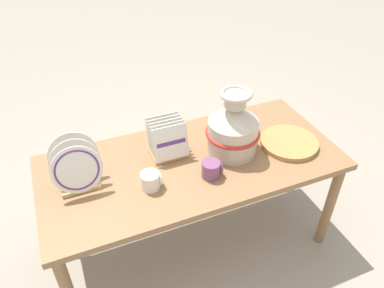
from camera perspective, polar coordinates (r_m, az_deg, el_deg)
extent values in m
plane|color=gray|center=(2.41, 0.00, -14.30)|extent=(14.00, 14.00, 0.00)
cube|color=olive|center=(1.96, 0.00, -2.96)|extent=(1.56, 0.71, 0.03)
cylinder|color=olive|center=(2.32, 20.20, -8.85)|extent=(0.06, 0.06, 0.61)
cylinder|color=olive|center=(2.32, -20.17, -8.77)|extent=(0.06, 0.06, 0.61)
cylinder|color=olive|center=(2.65, 12.13, -0.28)|extent=(0.06, 0.06, 0.61)
cylinder|color=beige|center=(1.96, 6.24, 1.12)|extent=(0.26, 0.26, 0.19)
cone|color=beige|center=(1.88, 6.52, 4.55)|extent=(0.26, 0.26, 0.09)
cylinder|color=beige|center=(1.84, 6.70, 6.63)|extent=(0.11, 0.11, 0.07)
torus|color=beige|center=(1.83, 6.77, 7.55)|extent=(0.16, 0.16, 0.02)
torus|color=#B72D23|center=(1.95, 6.28, 1.66)|extent=(0.29, 0.29, 0.02)
cube|color=tan|center=(1.88, -16.67, -5.70)|extent=(0.18, 0.13, 0.02)
cylinder|color=tan|center=(1.90, -19.06, -4.09)|extent=(0.01, 0.01, 0.07)
cylinder|color=tan|center=(1.90, -15.28, -3.18)|extent=(0.01, 0.01, 0.07)
cylinder|color=white|center=(1.76, -17.12, -3.82)|extent=(0.23, 0.06, 0.23)
torus|color=#5B3375|center=(1.76, -17.11, -3.84)|extent=(0.20, 0.06, 0.20)
cylinder|color=white|center=(1.80, -17.39, -2.71)|extent=(0.23, 0.06, 0.23)
cylinder|color=white|center=(1.85, -17.64, -1.66)|extent=(0.23, 0.06, 0.23)
cube|color=tan|center=(1.99, -3.66, -1.28)|extent=(0.18, 0.13, 0.02)
cylinder|color=tan|center=(1.98, -5.97, 0.22)|extent=(0.01, 0.01, 0.07)
cylinder|color=tan|center=(2.01, -2.50, 1.07)|extent=(0.01, 0.01, 0.07)
cube|color=white|center=(1.88, -3.20, 0.17)|extent=(0.18, 0.05, 0.18)
cube|color=white|center=(1.90, -3.49, 0.65)|extent=(0.18, 0.05, 0.18)
cube|color=white|center=(1.92, -3.78, 1.12)|extent=(0.18, 0.05, 0.18)
cube|color=white|center=(1.94, -4.05, 1.57)|extent=(0.18, 0.05, 0.18)
cube|color=white|center=(1.97, -4.33, 2.02)|extent=(0.18, 0.05, 0.18)
cube|color=#5B3375|center=(1.88, -3.18, 0.15)|extent=(0.15, 0.01, 0.02)
cylinder|color=#AD7F47|center=(2.12, 14.54, 0.01)|extent=(0.31, 0.31, 0.01)
cylinder|color=#AD7F47|center=(2.11, 14.58, 0.21)|extent=(0.31, 0.31, 0.01)
cylinder|color=#AD7F47|center=(2.11, 14.62, 0.40)|extent=(0.31, 0.31, 0.01)
cylinder|color=silver|center=(1.78, -6.37, -5.59)|extent=(0.09, 0.09, 0.09)
torus|color=silver|center=(1.79, -4.98, -5.18)|extent=(0.02, 0.07, 0.07)
cylinder|color=#7A4770|center=(1.83, 2.88, -3.88)|extent=(0.09, 0.09, 0.09)
torus|color=#7A4770|center=(1.85, 4.18, -3.48)|extent=(0.02, 0.07, 0.07)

